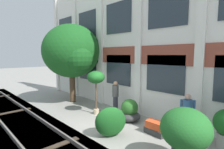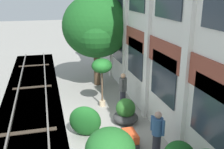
% 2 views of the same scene
% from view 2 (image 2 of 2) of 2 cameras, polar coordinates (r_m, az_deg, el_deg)
% --- Properties ---
extents(ground_plane, '(80.00, 80.00, 0.00)m').
position_cam_2_polar(ground_plane, '(10.91, -5.71, -10.64)').
color(ground_plane, gray).
extents(apartment_facade, '(18.03, 0.64, 7.82)m').
position_cam_2_polar(apartment_facade, '(10.47, 9.39, 10.52)').
color(apartment_facade, silver).
rests_on(apartment_facade, ground).
extents(rail_tracks, '(25.67, 2.80, 0.43)m').
position_cam_2_polar(rail_tracks, '(10.92, -17.55, -12.24)').
color(rail_tracks, '#4C473F').
rests_on(rail_tracks, ground).
extents(broadleaf_tree, '(3.87, 3.68, 5.05)m').
position_cam_2_polar(broadleaf_tree, '(14.41, -3.41, 10.08)').
color(broadleaf_tree, '#4C3826').
rests_on(broadleaf_tree, ground).
extents(potted_plant_square_trough, '(0.88, 0.54, 0.51)m').
position_cam_2_polar(potted_plant_square_trough, '(9.43, 3.99, -13.87)').
color(potted_plant_square_trough, '#333333').
rests_on(potted_plant_square_trough, ground).
extents(potted_plant_wide_bowl, '(1.04, 1.04, 1.03)m').
position_cam_2_polar(potted_plant_wide_bowl, '(10.81, 2.97, -8.28)').
color(potted_plant_wide_bowl, '#333333').
rests_on(potted_plant_wide_bowl, ground).
extents(potted_plant_low_pan, '(0.92, 0.92, 2.29)m').
position_cam_2_polar(potted_plant_low_pan, '(11.78, -2.22, 1.55)').
color(potted_plant_low_pan, tan).
rests_on(potted_plant_low_pan, ground).
extents(resident_by_doorway, '(0.48, 0.34, 1.69)m').
position_cam_2_polar(resident_by_doorway, '(8.49, 9.78, -12.74)').
color(resident_by_doorway, '#282833').
rests_on(resident_by_doorway, ground).
extents(resident_watching_tracks, '(0.46, 0.34, 1.73)m').
position_cam_2_polar(resident_watching_tracks, '(11.72, 2.39, -3.47)').
color(resident_watching_tracks, '#282833').
rests_on(resident_watching_tracks, ground).
extents(topiary_hedge, '(1.16, 1.39, 1.14)m').
position_cam_2_polar(topiary_hedge, '(9.92, -5.87, -10.01)').
color(topiary_hedge, '#19561E').
rests_on(topiary_hedge, ground).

